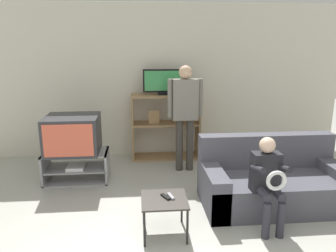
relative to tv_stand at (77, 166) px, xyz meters
The scene contains 11 objects.
wall_back 2.05m from the tv_stand, 41.27° to the left, with size 6.40×0.06×2.60m.
tv_stand is the anchor object (origin of this frame).
television_main 0.48m from the tv_stand, 162.36° to the left, with size 0.73×0.65×0.52m.
media_shelf 1.65m from the tv_stand, 32.66° to the left, with size 1.15×0.40×1.11m.
television_flat 1.96m from the tv_stand, 32.72° to the left, with size 0.77×0.20×0.42m.
snack_table 1.88m from the tv_stand, 52.33° to the right, with size 0.47×0.47×0.39m.
remote_control_black 1.88m from the tv_stand, 51.47° to the right, with size 0.04×0.14×0.02m, color black.
remote_control_white 1.91m from the tv_stand, 50.05° to the right, with size 0.04×0.14×0.02m, color gray.
couch 2.70m from the tv_stand, 20.16° to the right, with size 1.74×0.87×0.81m.
person_standing_adult 1.80m from the tv_stand, ahead, with size 0.53×0.20×1.62m.
person_seated_child 2.69m from the tv_stand, 32.56° to the right, with size 0.33×0.43×0.98m.
Camera 1 is at (-0.39, -2.15, 1.93)m, focal length 35.00 mm.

